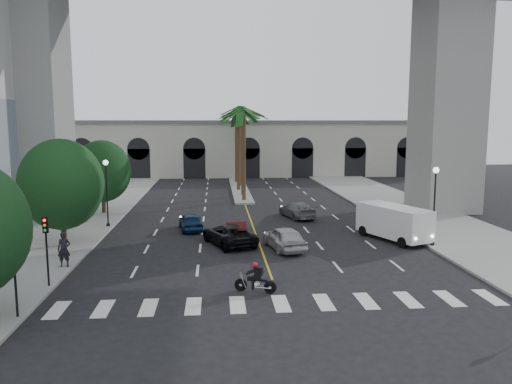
# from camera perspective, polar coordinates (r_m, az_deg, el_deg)

# --- Properties ---
(ground) EXTENTS (140.00, 140.00, 0.00)m
(ground) POSITION_cam_1_polar(r_m,az_deg,el_deg) (24.87, 2.41, -11.40)
(ground) COLOR black
(ground) RESTS_ON ground
(sidewalk_left) EXTENTS (8.00, 100.00, 0.15)m
(sidewalk_left) POSITION_cam_1_polar(r_m,az_deg,el_deg) (40.96, -21.76, -4.10)
(sidewalk_left) COLOR gray
(sidewalk_left) RESTS_ON ground
(sidewalk_right) EXTENTS (8.00, 100.00, 0.15)m
(sidewalk_right) POSITION_cam_1_polar(r_m,az_deg,el_deg) (43.05, 20.08, -3.44)
(sidewalk_right) COLOR gray
(sidewalk_right) RESTS_ON ground
(median) EXTENTS (2.00, 24.00, 0.20)m
(median) POSITION_cam_1_polar(r_m,az_deg,el_deg) (61.88, -1.91, 0.43)
(median) COLOR gray
(median) RESTS_ON ground
(pier_building) EXTENTS (71.00, 10.50, 8.50)m
(pier_building) POSITION_cam_1_polar(r_m,az_deg,el_deg) (78.43, -2.53, 5.09)
(pier_building) COLOR beige
(pier_building) RESTS_ON ground
(bridge) EXTENTS (75.00, 13.00, 26.00)m
(bridge) POSITION_cam_1_polar(r_m,az_deg,el_deg) (46.85, 3.46, 20.64)
(bridge) COLOR gray
(bridge) RESTS_ON ground
(palm_a) EXTENTS (3.20, 3.20, 10.30)m
(palm_a) POSITION_cam_1_polar(r_m,az_deg,el_deg) (51.36, -1.41, 8.94)
(palm_a) COLOR #47331E
(palm_a) RESTS_ON ground
(palm_b) EXTENTS (3.20, 3.20, 10.60)m
(palm_b) POSITION_cam_1_polar(r_m,az_deg,el_deg) (55.37, -1.55, 9.16)
(palm_b) COLOR #47331E
(palm_b) RESTS_ON ground
(palm_c) EXTENTS (3.20, 3.20, 10.10)m
(palm_c) POSITION_cam_1_polar(r_m,az_deg,el_deg) (59.34, -2.05, 8.64)
(palm_c) COLOR #47331E
(palm_c) RESTS_ON ground
(palm_d) EXTENTS (3.20, 3.20, 10.90)m
(palm_d) POSITION_cam_1_polar(r_m,az_deg,el_deg) (63.36, -1.90, 9.26)
(palm_d) COLOR #47331E
(palm_d) RESTS_ON ground
(palm_e) EXTENTS (3.20, 3.20, 10.40)m
(palm_e) POSITION_cam_1_polar(r_m,az_deg,el_deg) (67.34, -2.28, 8.80)
(palm_e) COLOR #47331E
(palm_e) RESTS_ON ground
(palm_f) EXTENTS (3.20, 3.20, 10.70)m
(palm_f) POSITION_cam_1_polar(r_m,az_deg,el_deg) (71.35, -2.18, 8.98)
(palm_f) COLOR #47331E
(palm_f) RESTS_ON ground
(street_tree_mid) EXTENTS (5.44, 5.44, 7.21)m
(street_tree_mid) POSITION_cam_1_polar(r_m,az_deg,el_deg) (35.00, -21.35, 0.81)
(street_tree_mid) COLOR #382616
(street_tree_mid) RESTS_ON ground
(street_tree_far) EXTENTS (5.04, 5.04, 6.68)m
(street_tree_far) POSITION_cam_1_polar(r_m,az_deg,el_deg) (46.59, -17.14, 2.29)
(street_tree_far) COLOR #382616
(street_tree_far) RESTS_ON ground
(lamp_post_left_far) EXTENTS (0.40, 0.40, 5.35)m
(lamp_post_left_far) POSITION_cam_1_polar(r_m,az_deg,el_deg) (40.49, -16.70, 0.52)
(lamp_post_left_far) COLOR black
(lamp_post_left_far) RESTS_ON ground
(lamp_post_right) EXTENTS (0.40, 0.40, 5.35)m
(lamp_post_right) POSITION_cam_1_polar(r_m,az_deg,el_deg) (34.77, 19.73, -0.80)
(lamp_post_right) COLOR black
(lamp_post_right) RESTS_ON ground
(traffic_signal_near) EXTENTS (0.25, 0.18, 3.65)m
(traffic_signal_near) POSITION_cam_1_polar(r_m,az_deg,el_deg) (23.13, -25.93, -7.22)
(traffic_signal_near) COLOR black
(traffic_signal_near) RESTS_ON ground
(traffic_signal_far) EXTENTS (0.25, 0.18, 3.65)m
(traffic_signal_far) POSITION_cam_1_polar(r_m,az_deg,el_deg) (26.78, -22.85, -5.03)
(traffic_signal_far) COLOR black
(traffic_signal_far) RESTS_ON ground
(motorcycle_rider) EXTENTS (2.03, 0.84, 1.52)m
(motorcycle_rider) POSITION_cam_1_polar(r_m,az_deg,el_deg) (24.66, 0.07, -9.87)
(motorcycle_rider) COLOR black
(motorcycle_rider) RESTS_ON ground
(car_a) EXTENTS (2.72, 4.78, 1.53)m
(car_a) POSITION_cam_1_polar(r_m,az_deg,el_deg) (32.70, 3.26, -5.25)
(car_a) COLOR #B0B0B5
(car_a) RESTS_ON ground
(car_b) EXTENTS (1.70, 4.15, 1.34)m
(car_b) POSITION_cam_1_polar(r_m,az_deg,el_deg) (35.47, -2.25, -4.35)
(car_b) COLOR #440D0E
(car_b) RESTS_ON ground
(car_c) EXTENTS (4.09, 5.62, 1.42)m
(car_c) POSITION_cam_1_polar(r_m,az_deg,el_deg) (33.95, -3.13, -4.85)
(car_c) COLOR black
(car_c) RESTS_ON ground
(car_d) EXTENTS (3.05, 5.13, 1.39)m
(car_d) POSITION_cam_1_polar(r_m,az_deg,el_deg) (43.47, 4.74, -2.03)
(car_d) COLOR slate
(car_d) RESTS_ON ground
(car_e) EXTENTS (2.19, 4.17, 1.35)m
(car_e) POSITION_cam_1_polar(r_m,az_deg,el_deg) (38.70, -7.46, -3.36)
(car_e) COLOR navy
(car_e) RESTS_ON ground
(cargo_van) EXTENTS (4.13, 6.06, 2.42)m
(cargo_van) POSITION_cam_1_polar(r_m,az_deg,el_deg) (36.32, 15.50, -3.25)
(cargo_van) COLOR white
(cargo_van) RESTS_ON ground
(pedestrian_a) EXTENTS (0.73, 0.48, 1.98)m
(pedestrian_a) POSITION_cam_1_polar(r_m,az_deg,el_deg) (30.27, -21.09, -6.14)
(pedestrian_a) COLOR black
(pedestrian_a) RESTS_ON sidewalk_left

